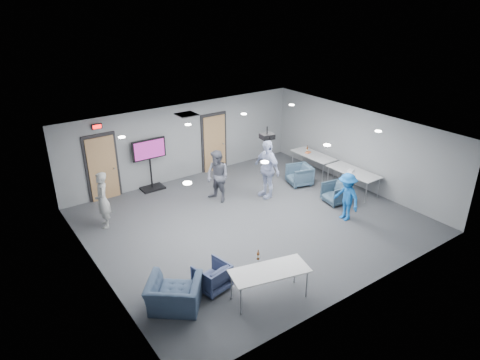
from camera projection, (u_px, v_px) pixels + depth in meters
floor at (252, 221)px, 12.69m from camera, size 9.00×9.00×0.00m
ceiling at (253, 134)px, 11.59m from camera, size 9.00×9.00×0.00m
wall_back at (185, 142)px, 15.12m from camera, size 9.00×0.02×2.70m
wall_front at (364, 241)px, 9.16m from camera, size 9.00×0.02×2.70m
wall_left at (94, 225)px, 9.77m from camera, size 0.02×8.00×2.70m
wall_right at (358, 148)px, 14.51m from camera, size 0.02×8.00×2.70m
door_left at (103, 168)px, 13.62m from camera, size 1.06×0.17×2.24m
door_right at (214, 143)px, 15.83m from camera, size 1.06×0.17×2.24m
exit_sign at (97, 126)px, 13.04m from camera, size 0.32×0.08×0.16m
hvac_diffuser at (187, 114)px, 13.42m from camera, size 0.60×0.60×0.03m
downlights at (253, 134)px, 11.59m from camera, size 6.18×3.78×0.02m
person_a at (103, 200)px, 12.07m from camera, size 0.53×0.68×1.66m
person_b at (218, 177)px, 13.54m from camera, size 0.82×0.95×1.70m
person_c at (267, 169)px, 13.81m from camera, size 0.50×1.15×1.95m
person_d at (346, 197)px, 12.49m from camera, size 0.65×1.00×1.47m
chair_right_a at (299, 175)px, 14.90m from camera, size 0.96×0.94×0.71m
chair_right_b at (336, 193)px, 13.63m from camera, size 0.83×0.81×0.66m
chair_front_a at (212, 277)px, 9.69m from camera, size 0.82×0.83×0.65m
chair_front_b at (174, 295)px, 9.06m from camera, size 1.46×1.44×0.71m
table_right_a at (313, 156)px, 15.69m from camera, size 0.73×1.75×0.73m
table_right_b at (353, 172)px, 14.28m from camera, size 0.76×1.83×0.73m
table_front_left at (270, 272)px, 9.25m from camera, size 1.85×1.11×0.73m
bottle_front at (258, 256)px, 9.57m from camera, size 0.07×0.07×0.25m
bottle_right at (307, 150)px, 15.84m from camera, size 0.07×0.07×0.27m
snack_box at (308, 152)px, 15.82m from camera, size 0.23×0.18×0.05m
wrapper at (351, 171)px, 14.22m from camera, size 0.28×0.24×0.05m
tv_stand at (150, 161)px, 14.30m from camera, size 1.17×0.56×1.79m
projector at (267, 136)px, 12.33m from camera, size 0.42×0.39×0.36m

